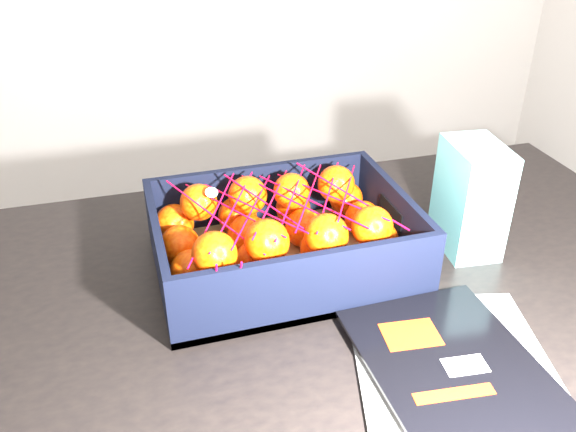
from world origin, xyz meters
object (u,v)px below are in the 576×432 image
object	(u,v)px
table	(346,332)
magazine_stack	(454,368)
produce_crate	(283,248)
retail_carton	(471,198)

from	to	relation	value
table	magazine_stack	xyz separation A→B (m)	(0.06, -0.22, 0.11)
magazine_stack	produce_crate	xyz separation A→B (m)	(-0.14, 0.29, 0.03)
magazine_stack	retail_carton	world-z (taller)	retail_carton
table	produce_crate	distance (m)	0.18
magazine_stack	retail_carton	bearing A→B (deg)	57.06
table	magazine_stack	bearing A→B (deg)	-75.51
produce_crate	retail_carton	xyz separation A→B (m)	(0.31, -0.03, 0.06)
produce_crate	retail_carton	world-z (taller)	retail_carton
produce_crate	retail_carton	size ratio (longest dim) A/B	2.15
table	retail_carton	distance (m)	0.30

